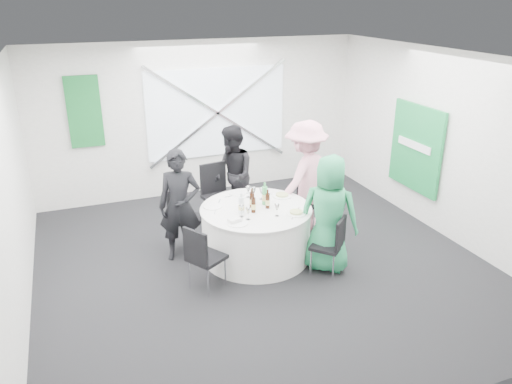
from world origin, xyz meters
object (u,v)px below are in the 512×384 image
object	(u,v)px
chair_back	(217,190)
person_woman_pink	(305,178)
chair_front_right	(332,242)
chair_back_left	(182,213)
person_man_back	(232,176)
person_woman_green	(329,214)
chair_back_right	(303,200)
green_water_bottle	(265,196)
person_man_back_left	(180,206)
banquet_table	(256,233)
clear_water_bottle	(241,205)
chair_front_left	(202,254)

from	to	relation	value
chair_back	person_woman_pink	size ratio (longest dim) A/B	0.58
chair_front_right	person_woman_pink	xyz separation A→B (m)	(0.26, 1.36, 0.41)
chair_back_left	person_woman_pink	bearing A→B (deg)	-57.27
person_man_back	person_woman_green	bearing A→B (deg)	24.12
chair_back	person_man_back	bearing A→B (deg)	-5.63
chair_back	person_man_back	size ratio (longest dim) A/B	0.63
chair_back_right	green_water_bottle	world-z (taller)	green_water_bottle
chair_back_left	person_man_back_left	distance (m)	0.41
chair_back_right	person_woman_pink	xyz separation A→B (m)	(0.02, -0.01, 0.37)
person_woman_green	chair_back_right	bearing A→B (deg)	-61.02
person_man_back_left	green_water_bottle	bearing A→B (deg)	6.31
chair_back	chair_front_right	world-z (taller)	chair_back
person_man_back_left	green_water_bottle	world-z (taller)	person_man_back_left
chair_front_right	person_woman_green	xyz separation A→B (m)	(0.03, 0.18, 0.32)
banquet_table	person_woman_green	size ratio (longest dim) A/B	0.96
chair_back_right	person_woman_green	size ratio (longest dim) A/B	0.55
person_man_back_left	person_man_back	distance (m)	1.38
person_man_back	clear_water_bottle	distance (m)	1.37
person_woman_pink	person_man_back_left	bearing A→B (deg)	-22.56
chair_back	person_woman_green	size ratio (longest dim) A/B	0.63
chair_back_left	chair_front_left	world-z (taller)	chair_back_left
chair_back	chair_front_right	xyz separation A→B (m)	(0.96, -2.04, -0.12)
clear_water_bottle	chair_front_left	bearing A→B (deg)	-145.12
chair_back	clear_water_bottle	size ratio (longest dim) A/B	3.47
chair_back_right	chair_back	bearing A→B (deg)	-147.94
person_woman_green	person_man_back_left	bearing A→B (deg)	9.94
banquet_table	person_woman_pink	xyz separation A→B (m)	(1.02, 0.54, 0.51)
person_man_back_left	person_man_back	world-z (taller)	person_man_back
chair_front_right	person_man_back_left	bearing A→B (deg)	-76.72
person_man_back_left	chair_back	bearing A→B (deg)	67.27
chair_back_left	clear_water_bottle	xyz separation A→B (m)	(0.65, -0.77, 0.32)
chair_front_left	clear_water_bottle	bearing A→B (deg)	-86.60
chair_back	chair_front_right	bearing A→B (deg)	-74.07
chair_back	chair_back_right	xyz separation A→B (m)	(1.20, -0.68, -0.09)
chair_back	chair_back_right	bearing A→B (deg)	-38.63
person_man_back_left	green_water_bottle	size ratio (longest dim) A/B	4.94
chair_back_left	person_woman_green	world-z (taller)	person_woman_green
banquet_table	person_woman_pink	bearing A→B (deg)	27.68
chair_back_right	clear_water_bottle	size ratio (longest dim) A/B	3.00
chair_back	person_man_back_left	xyz separation A→B (m)	(-0.79, -0.87, 0.20)
person_woman_pink	person_man_back	bearing A→B (deg)	-64.22
banquet_table	chair_back	size ratio (longest dim) A/B	1.52
person_woman_pink	clear_water_bottle	bearing A→B (deg)	-1.33
chair_back_left	chair_back_right	bearing A→B (deg)	-56.98
person_man_back_left	person_woman_green	bearing A→B (deg)	-9.58
chair_front_right	green_water_bottle	distance (m)	1.15
green_water_bottle	person_woman_pink	bearing A→B (deg)	27.93
person_woman_green	person_woman_pink	bearing A→B (deg)	-62.00
chair_front_left	person_man_back_left	bearing A→B (deg)	-28.39
person_man_back_left	green_water_bottle	distance (m)	1.19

